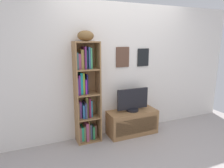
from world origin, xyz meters
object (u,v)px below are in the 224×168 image
(bookshelf, at_px, (85,96))
(football, at_px, (86,36))
(tv_stand, at_px, (132,122))
(television, at_px, (133,100))

(bookshelf, height_order, football, football)
(bookshelf, bearing_deg, tv_stand, -6.00)
(bookshelf, xyz_separation_m, tv_stand, (0.84, -0.09, -0.57))
(bookshelf, distance_m, television, 0.86)
(tv_stand, bearing_deg, television, 90.00)
(football, distance_m, television, 1.39)
(bookshelf, relative_size, football, 6.29)
(television, bearing_deg, bookshelf, 174.08)
(football, bearing_deg, tv_stand, -4.13)
(tv_stand, height_order, television, television)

